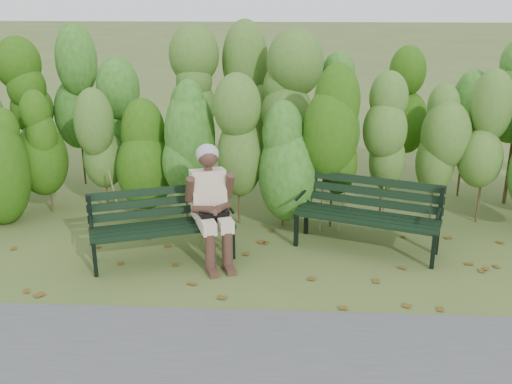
{
  "coord_description": "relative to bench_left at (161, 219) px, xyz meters",
  "views": [
    {
      "loc": [
        0.33,
        -5.94,
        3.0
      ],
      "look_at": [
        0.0,
        0.35,
        0.75
      ],
      "focal_mm": 42.0,
      "sensor_mm": 36.0,
      "label": 1
    }
  ],
  "objects": [
    {
      "name": "leaf_litter",
      "position": [
        0.69,
        -0.36,
        -0.46
      ],
      "size": [
        5.41,
        2.08,
        0.01
      ],
      "color": "#584115",
      "rests_on": "ground"
    },
    {
      "name": "hedge_band",
      "position": [
        1.06,
        1.67,
        0.79
      ],
      "size": [
        11.04,
        1.67,
        2.42
      ],
      "color": "#47381E",
      "rests_on": "ground"
    },
    {
      "name": "bench_left",
      "position": [
        0.0,
        0.0,
        0.0
      ],
      "size": [
        1.66,
        1.01,
        0.79
      ],
      "color": "black",
      "rests_on": "ground"
    },
    {
      "name": "ground",
      "position": [
        1.06,
        -0.19,
        -0.47
      ],
      "size": [
        80.0,
        80.0,
        0.0
      ],
      "primitive_type": "plane",
      "color": "#475927"
    },
    {
      "name": "bench_right",
      "position": [
        2.35,
        0.39,
        0.02
      ],
      "size": [
        1.73,
        1.04,
        0.82
      ],
      "color": "black",
      "rests_on": "ground"
    },
    {
      "name": "seated_woman",
      "position": [
        0.57,
        0.02,
        0.25
      ],
      "size": [
        0.62,
        0.86,
        1.3
      ],
      "color": "beige",
      "rests_on": "ground"
    }
  ]
}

